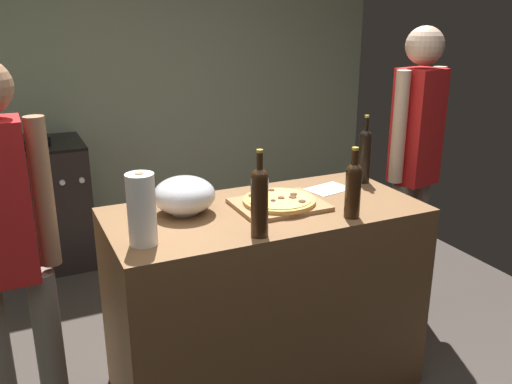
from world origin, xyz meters
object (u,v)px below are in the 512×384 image
(wine_bottle_amber, at_px, (365,154))
(person_in_stripes, at_px, (8,248))
(mixing_bowl, at_px, (184,195))
(wine_bottle_clear, at_px, (260,199))
(paper_towel_roll, at_px, (142,210))
(person_in_red, at_px, (414,158))
(pizza, at_px, (279,200))
(stove, at_px, (43,204))
(wine_bottle_dark, at_px, (353,187))

(wine_bottle_amber, distance_m, person_in_stripes, 1.73)
(mixing_bowl, height_order, person_in_stripes, person_in_stripes)
(wine_bottle_clear, bearing_deg, paper_towel_roll, 165.30)
(wine_bottle_clear, height_order, person_in_red, person_in_red)
(wine_bottle_amber, relative_size, person_in_stripes, 0.22)
(paper_towel_roll, relative_size, person_in_red, 0.17)
(mixing_bowl, bearing_deg, pizza, -13.58)
(mixing_bowl, relative_size, paper_towel_roll, 0.96)
(wine_bottle_amber, bearing_deg, stove, 130.23)
(paper_towel_roll, xyz_separation_m, wine_bottle_amber, (1.24, 0.31, 0.01))
(paper_towel_roll, bearing_deg, person_in_red, 13.62)
(wine_bottle_dark, xyz_separation_m, wine_bottle_amber, (0.35, 0.40, 0.02))
(paper_towel_roll, xyz_separation_m, wine_bottle_clear, (0.44, -0.11, 0.01))
(wine_bottle_dark, relative_size, stove, 0.33)
(wine_bottle_amber, bearing_deg, wine_bottle_clear, -152.07)
(paper_towel_roll, relative_size, person_in_stripes, 0.17)
(wine_bottle_clear, bearing_deg, person_in_stripes, 163.47)
(paper_towel_roll, distance_m, person_in_red, 1.70)
(wine_bottle_dark, relative_size, person_in_stripes, 0.19)
(person_in_stripes, bearing_deg, wine_bottle_amber, 5.06)
(pizza, xyz_separation_m, paper_towel_roll, (-0.67, -0.16, 0.11))
(mixing_bowl, distance_m, person_in_stripes, 0.74)
(wine_bottle_dark, height_order, wine_bottle_amber, wine_bottle_amber)
(person_in_stripes, bearing_deg, wine_bottle_dark, -10.41)
(wine_bottle_clear, distance_m, wine_bottle_dark, 0.45)
(pizza, distance_m, person_in_stripes, 1.14)
(wine_bottle_amber, bearing_deg, mixing_bowl, -177.01)
(mixing_bowl, xyz_separation_m, wine_bottle_amber, (0.99, 0.05, 0.07))
(wine_bottle_dark, relative_size, wine_bottle_amber, 0.88)
(wine_bottle_dark, bearing_deg, wine_bottle_amber, 49.33)
(mixing_bowl, xyz_separation_m, wine_bottle_clear, (0.19, -0.37, 0.07))
(person_in_stripes, bearing_deg, mixing_bowl, 7.86)
(stove, xyz_separation_m, person_in_red, (1.90, -1.67, 0.54))
(stove, distance_m, person_in_red, 2.59)
(paper_towel_roll, height_order, wine_bottle_amber, wine_bottle_amber)
(person_in_red, bearing_deg, wine_bottle_clear, -156.97)
(wine_bottle_clear, relative_size, stove, 0.37)
(wine_bottle_clear, relative_size, wine_bottle_dark, 1.14)
(pizza, bearing_deg, wine_bottle_clear, -129.91)
(person_in_stripes, bearing_deg, person_in_red, 6.51)
(wine_bottle_clear, distance_m, wine_bottle_amber, 0.90)
(stove, bearing_deg, person_in_stripes, -96.60)
(stove, relative_size, person_in_stripes, 0.58)
(pizza, relative_size, person_in_stripes, 0.20)
(wine_bottle_amber, bearing_deg, paper_towel_roll, -166.00)
(wine_bottle_dark, bearing_deg, person_in_red, 33.10)
(mixing_bowl, xyz_separation_m, person_in_red, (1.40, 0.14, -0.02))
(wine_bottle_clear, bearing_deg, mixing_bowl, 117.05)
(wine_bottle_dark, distance_m, stove, 2.53)
(mixing_bowl, relative_size, stove, 0.29)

